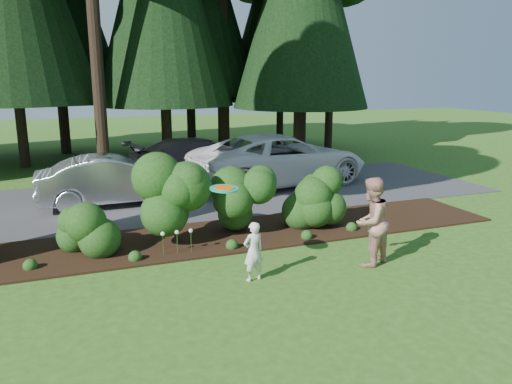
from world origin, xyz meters
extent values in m
plane|color=#335217|center=(0.00, 0.00, 0.00)|extent=(80.00, 80.00, 0.00)
cube|color=black|center=(0.00, 3.25, 0.03)|extent=(16.00, 2.50, 0.05)
cube|color=#38383A|center=(0.00, 7.50, 0.01)|extent=(22.00, 6.00, 0.03)
sphere|color=#1A3C12|center=(-2.00, 3.20, 0.66)|extent=(1.08, 1.08, 1.08)
cylinder|color=black|center=(-2.00, 3.20, 0.15)|extent=(0.08, 0.08, 0.30)
sphere|color=#1A3C12|center=(-0.20, 3.00, 0.94)|extent=(1.35, 1.35, 1.35)
cylinder|color=black|center=(-0.20, 3.00, 0.15)|extent=(0.08, 0.08, 0.30)
sphere|color=#1A3C12|center=(1.60, 3.30, 0.83)|extent=(1.26, 1.26, 1.26)
cylinder|color=black|center=(1.60, 3.30, 0.15)|extent=(0.08, 0.08, 0.30)
sphere|color=#1A3C12|center=(3.40, 3.10, 0.72)|extent=(1.17, 1.17, 1.17)
cylinder|color=black|center=(3.40, 3.10, 0.15)|extent=(0.08, 0.08, 0.30)
cylinder|color=#1A3C12|center=(-0.60, 2.40, 0.25)|extent=(0.01, 0.01, 0.50)
sphere|color=white|center=(-0.60, 2.40, 0.52)|extent=(0.09, 0.09, 0.09)
cylinder|color=#1A3C12|center=(-0.30, 2.40, 0.25)|extent=(0.01, 0.01, 0.50)
sphere|color=white|center=(-0.30, 2.40, 0.52)|extent=(0.09, 0.09, 0.09)
cylinder|color=#1A3C12|center=(0.00, 2.40, 0.25)|extent=(0.01, 0.01, 0.50)
sphere|color=white|center=(0.00, 2.40, 0.52)|extent=(0.09, 0.09, 0.09)
cylinder|color=black|center=(-4.00, 15.00, 5.25)|extent=(0.50, 0.50, 10.50)
cylinder|color=black|center=(-1.00, 13.50, 4.38)|extent=(0.50, 0.50, 8.75)
cylinder|color=black|center=(2.00, 14.50, 5.60)|extent=(0.50, 0.50, 11.20)
cylinder|color=black|center=(5.00, 15.50, 4.72)|extent=(0.50, 0.50, 9.45)
cylinder|color=black|center=(7.50, 14.00, 5.42)|extent=(0.50, 0.50, 10.85)
cylinder|color=black|center=(10.00, 16.00, 4.90)|extent=(0.50, 0.50, 9.80)
cylinder|color=black|center=(-2.50, 18.00, 5.25)|extent=(0.50, 0.50, 10.50)
cylinder|color=black|center=(3.50, 19.00, 5.95)|extent=(0.50, 0.50, 11.90)
cylinder|color=black|center=(8.50, 18.50, 5.07)|extent=(0.50, 0.50, 10.15)
imported|color=silver|center=(-1.10, 7.25, 0.75)|extent=(4.41, 1.62, 1.44)
imported|color=white|center=(4.55, 8.09, 0.91)|extent=(6.70, 3.88, 1.76)
imported|color=black|center=(2.18, 9.80, 0.79)|extent=(5.48, 2.75, 1.53)
imported|color=white|center=(0.75, 0.60, 0.57)|extent=(0.46, 0.35, 1.14)
imported|color=#A52E16|center=(3.23, 0.51, 0.90)|extent=(1.08, 0.98, 1.80)
cylinder|color=teal|center=(0.27, 0.82, 1.76)|extent=(0.53, 0.53, 0.07)
cylinder|color=orange|center=(0.27, 0.82, 1.77)|extent=(0.37, 0.37, 0.05)
camera|label=1|loc=(-2.33, -7.60, 3.76)|focal=35.00mm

